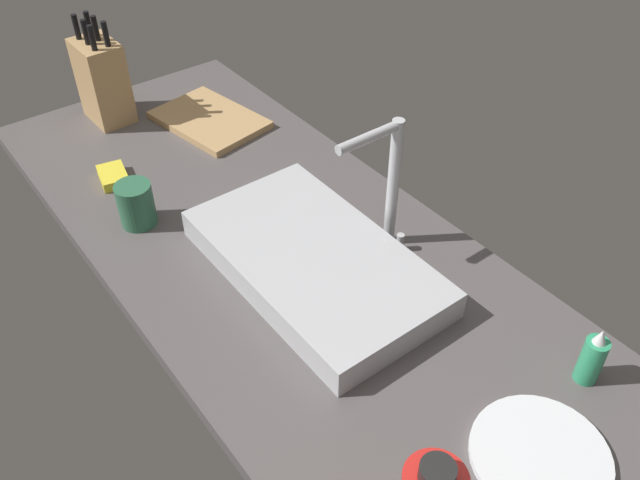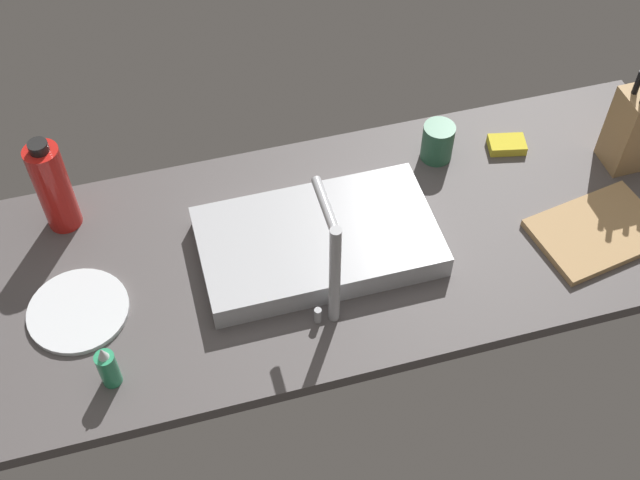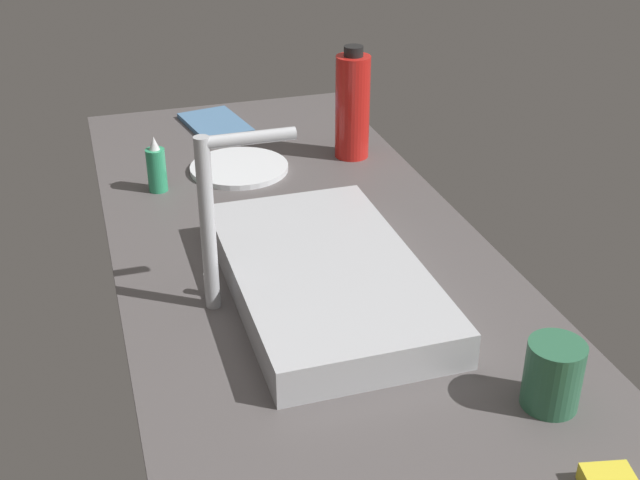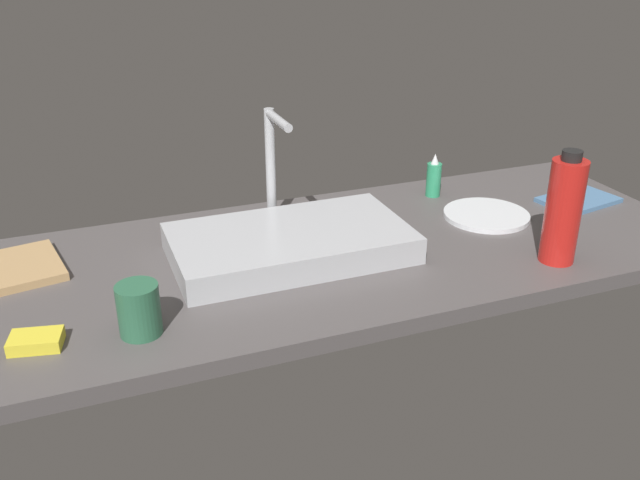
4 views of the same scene
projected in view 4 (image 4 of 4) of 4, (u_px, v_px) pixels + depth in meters
The scene contains 9 objects.
countertop_slab at pixel (300, 262), 156.77cm from camera, with size 193.19×67.46×3.50cm, color #514C4C.
sink_basin at pixel (290, 243), 154.64cm from camera, with size 52.72×29.82×6.06cm, color #B7BABF.
faucet at pixel (273, 160), 163.23cm from camera, with size 5.50×15.40×29.22cm.
soap_bottle at pixel (434, 178), 187.60cm from camera, with size 4.00×4.00×11.98cm.
water_bottle at pixel (563, 210), 148.68cm from camera, with size 7.74×7.74×25.44cm.
dinner_plate at pixel (486, 215), 175.65cm from camera, with size 21.65×21.65×1.20cm, color white.
dish_towel at pixel (578, 200), 185.06cm from camera, with size 19.96×13.12×1.20cm, color teal.
coffee_mug at pixel (139, 310), 124.55cm from camera, with size 7.79×7.79×9.86cm, color #2D6647.
dish_sponge at pixel (36, 341), 121.96cm from camera, with size 9.00×6.00×2.40cm, color yellow.
Camera 4 is at (-46.28, -132.27, 72.36)cm, focal length 38.71 mm.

